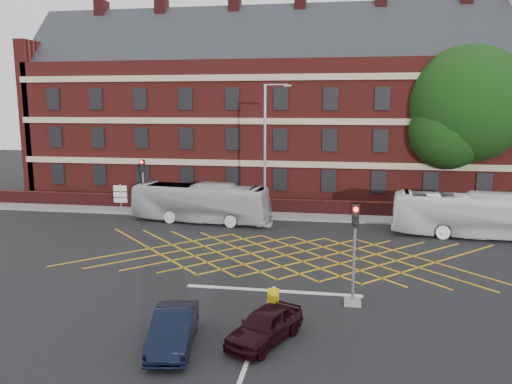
% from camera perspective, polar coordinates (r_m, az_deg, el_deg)
% --- Properties ---
extents(ground, '(120.00, 120.00, 0.00)m').
position_cam_1_polar(ground, '(26.29, 2.96, -8.50)').
color(ground, black).
rests_on(ground, ground).
extents(victorian_building, '(51.00, 12.17, 20.40)m').
position_cam_1_polar(victorian_building, '(46.85, 6.47, 9.28)').
color(victorian_building, maroon).
rests_on(victorian_building, ground).
extents(boundary_wall, '(56.00, 0.50, 1.10)m').
position_cam_1_polar(boundary_wall, '(38.67, 5.17, -1.69)').
color(boundary_wall, '#451213').
rests_on(boundary_wall, ground).
extents(far_pavement, '(60.00, 3.00, 0.12)m').
position_cam_1_polar(far_pavement, '(37.80, 5.05, -2.72)').
color(far_pavement, slate).
rests_on(far_pavement, ground).
extents(box_junction_hatching, '(8.22, 8.22, 0.02)m').
position_cam_1_polar(box_junction_hatching, '(28.18, 3.43, -7.22)').
color(box_junction_hatching, '#CC990C').
rests_on(box_junction_hatching, ground).
extents(stop_line, '(8.00, 0.30, 0.02)m').
position_cam_1_polar(stop_line, '(23.01, 1.95, -11.20)').
color(stop_line, silver).
rests_on(stop_line, ground).
extents(centre_line, '(0.15, 14.00, 0.02)m').
position_cam_1_polar(centre_line, '(17.18, -1.07, -18.94)').
color(centre_line, silver).
rests_on(centre_line, ground).
extents(bus_left, '(10.25, 3.60, 2.80)m').
position_cam_1_polar(bus_left, '(35.94, -6.37, -1.22)').
color(bus_left, silver).
rests_on(bus_left, ground).
extents(bus_right, '(10.38, 3.30, 2.84)m').
position_cam_1_polar(bus_right, '(34.47, 23.76, -2.45)').
color(bus_right, white).
rests_on(bus_right, ground).
extents(car_navy, '(1.99, 4.06, 1.28)m').
position_cam_1_polar(car_navy, '(18.15, -9.42, -15.18)').
color(car_navy, black).
rests_on(car_navy, ground).
extents(car_maroon, '(2.79, 3.84, 1.21)m').
position_cam_1_polar(car_maroon, '(18.26, 1.04, -15.00)').
color(car_maroon, black).
rests_on(car_maroon, ground).
extents(deciduous_tree, '(9.14, 9.14, 12.91)m').
position_cam_1_polar(deciduous_tree, '(42.55, 22.94, 8.35)').
color(deciduous_tree, black).
rests_on(deciduous_tree, ground).
extents(traffic_light_near, '(0.70, 0.70, 4.27)m').
position_cam_1_polar(traffic_light_near, '(21.36, 11.12, -8.09)').
color(traffic_light_near, slate).
rests_on(traffic_light_near, ground).
extents(traffic_light_far, '(0.70, 0.70, 4.27)m').
position_cam_1_polar(traffic_light_far, '(38.58, -12.73, -0.08)').
color(traffic_light_far, slate).
rests_on(traffic_light_far, ground).
extents(street_lamp, '(2.25, 1.00, 9.68)m').
position_cam_1_polar(street_lamp, '(34.28, 1.13, 1.69)').
color(street_lamp, slate).
rests_on(street_lamp, ground).
extents(direction_signs, '(1.10, 0.16, 2.20)m').
position_cam_1_polar(direction_signs, '(40.34, -15.24, -0.32)').
color(direction_signs, gray).
rests_on(direction_signs, ground).
extents(utility_cabinet, '(0.43, 0.36, 0.97)m').
position_cam_1_polar(utility_cabinet, '(20.62, 1.98, -12.36)').
color(utility_cabinet, gold).
rests_on(utility_cabinet, ground).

